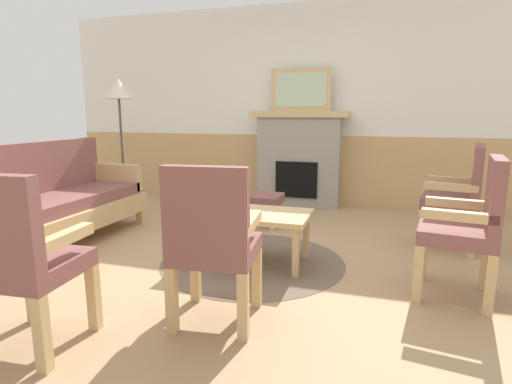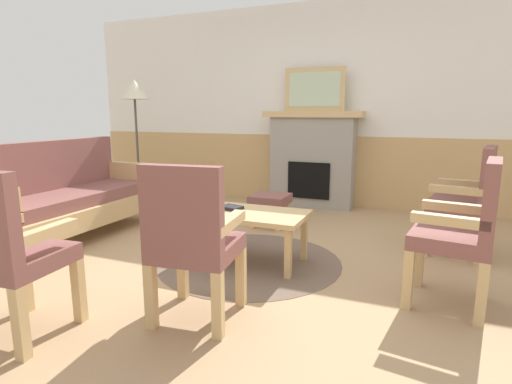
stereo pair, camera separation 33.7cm
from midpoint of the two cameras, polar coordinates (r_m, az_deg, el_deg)
ground_plane at (r=3.54m, az=0.56°, el=-9.80°), size 14.00×14.00×0.00m
wall_back at (r=5.80m, az=10.43°, el=11.35°), size 7.20×0.14×2.70m
fireplace at (r=5.59m, az=9.65°, el=4.64°), size 1.30×0.44×1.28m
framed_picture at (r=5.57m, az=9.96°, el=13.95°), size 0.80×0.04×0.56m
couch at (r=4.47m, az=-22.59°, el=-0.96°), size 0.70×1.80×0.98m
coffee_table at (r=3.44m, az=1.86°, el=-3.68°), size 0.96×0.56×0.44m
round_rug at (r=3.56m, az=1.82°, el=-9.65°), size 1.57×1.57×0.01m
book_on_table at (r=3.51m, az=-0.71°, el=-2.23°), size 0.20×0.17×0.03m
footstool at (r=4.57m, az=4.10°, el=-1.33°), size 0.40×0.40×0.36m
armchair_near_fireplace at (r=4.10m, az=29.71°, el=-0.56°), size 0.56×0.56×0.98m
armchair_by_window_left at (r=3.01m, az=30.04°, el=-4.34°), size 0.55×0.55×0.98m
armchair_front_left at (r=2.42m, az=-5.00°, el=-6.33°), size 0.53×0.53×0.98m
armchair_front_center at (r=2.52m, az=-28.47°, el=-6.93°), size 0.52×0.52×0.98m
floor_lamp_by_couch at (r=5.55m, az=-14.90°, el=12.63°), size 0.36×0.36×1.68m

